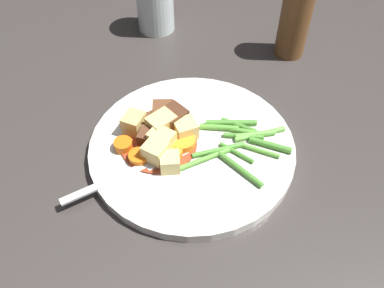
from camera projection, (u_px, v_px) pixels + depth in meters
The scene contains 36 objects.
ground_plane at pixel (192, 151), 0.58m from camera, with size 3.00×3.00×0.00m, color #383330.
dinner_plate at pixel (192, 148), 0.57m from camera, with size 0.28×0.28×0.02m, color white.
stew_sauce at pixel (159, 143), 0.56m from camera, with size 0.11×0.11×0.00m, color #93381E.
carrot_slice_0 at pixel (182, 140), 0.56m from camera, with size 0.04×0.04×0.01m, color orange.
carrot_slice_1 at pixel (162, 138), 0.56m from camera, with size 0.03×0.03×0.01m, color orange.
carrot_slice_2 at pixel (171, 142), 0.56m from camera, with size 0.03×0.03×0.01m, color orange.
carrot_slice_3 at pixel (171, 152), 0.55m from camera, with size 0.03×0.03×0.01m, color orange.
carrot_slice_4 at pixel (176, 132), 0.57m from camera, with size 0.02×0.02×0.01m, color orange.
carrot_slice_5 at pixel (139, 157), 0.54m from camera, with size 0.03×0.03×0.01m, color orange.
carrot_slice_6 at pixel (123, 145), 0.55m from camera, with size 0.03×0.03×0.01m, color orange.
potato_chunk_0 at pixel (186, 129), 0.56m from camera, with size 0.03×0.03×0.03m, color #E5CC7A.
potato_chunk_1 at pixel (134, 123), 0.57m from camera, with size 0.03×0.03×0.03m, color #DBBC6B.
potato_chunk_2 at pixel (170, 162), 0.53m from camera, with size 0.03×0.03×0.02m, color #E5CC7A.
potato_chunk_3 at pixel (162, 125), 0.57m from camera, with size 0.03×0.04×0.03m, color #E5CC7A.
potato_chunk_4 at pixel (162, 143), 0.55m from camera, with size 0.03×0.03×0.03m, color #E5CC7A.
potato_chunk_5 at pixel (156, 152), 0.53m from camera, with size 0.03×0.03×0.03m, color #E5CC7A.
meat_chunk_0 at pixel (163, 114), 0.58m from camera, with size 0.03×0.03×0.03m, color brown.
meat_chunk_1 at pixel (147, 138), 0.56m from camera, with size 0.02×0.02×0.02m, color #56331E.
meat_chunk_2 at pixel (173, 118), 0.58m from camera, with size 0.03×0.03×0.03m, color #4C2B19.
meat_chunk_3 at pixel (156, 121), 0.58m from camera, with size 0.02×0.02×0.02m, color #56331E.
green_bean_0 at pixel (244, 137), 0.57m from camera, with size 0.01×0.01×0.06m, color #4C8E33.
green_bean_1 at pixel (239, 125), 0.58m from camera, with size 0.01×0.01×0.05m, color #4C8E33.
green_bean_2 at pixel (240, 169), 0.53m from camera, with size 0.01×0.01×0.08m, color #4C8E33.
green_bean_3 at pixel (270, 145), 0.56m from camera, with size 0.01×0.01×0.06m, color #4C8E33.
green_bean_4 at pixel (237, 153), 0.55m from camera, with size 0.01×0.01×0.05m, color #4C8E33.
green_bean_5 at pixel (231, 123), 0.59m from camera, with size 0.01×0.01×0.07m, color #4C8E33.
green_bean_6 at pixel (219, 150), 0.55m from camera, with size 0.01×0.01×0.08m, color #4C8E33.
green_bean_7 at pixel (260, 133), 0.57m from camera, with size 0.01×0.01×0.08m, color #66AD42.
green_bean_8 at pixel (260, 151), 0.55m from camera, with size 0.01×0.01×0.05m, color #599E38.
green_bean_9 at pixel (203, 159), 0.54m from camera, with size 0.01×0.01×0.08m, color #599E38.
green_bean_10 at pixel (237, 130), 0.58m from camera, with size 0.01×0.01×0.08m, color #599E38.
green_bean_11 at pixel (255, 134), 0.57m from camera, with size 0.01×0.01×0.06m, color #66AD42.
green_bean_12 at pixel (219, 127), 0.58m from camera, with size 0.01×0.01×0.06m, color #599E38.
fork at pixel (130, 172), 0.53m from camera, with size 0.17×0.08×0.00m.
water_glass at pixel (155, 2), 0.74m from camera, with size 0.07×0.07×0.11m, color silver.
pepper_mill at pixel (295, 20), 0.68m from camera, with size 0.05×0.05×0.13m, color brown.
Camera 1 is at (0.06, 0.37, 0.44)m, focal length 38.23 mm.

